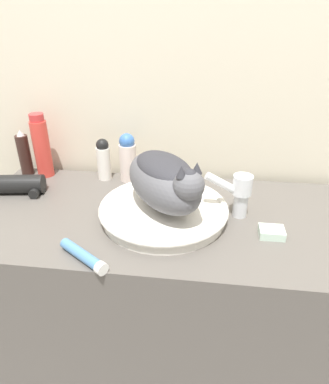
# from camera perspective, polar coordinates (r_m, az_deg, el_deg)

# --- Properties ---
(wall_back) EXTENTS (8.00, 0.05, 2.40)m
(wall_back) POSITION_cam_1_polar(r_m,az_deg,el_deg) (1.25, 1.98, 17.64)
(wall_back) COLOR beige
(wall_back) RESTS_ON ground_plane
(vanity_counter) EXTENTS (1.23, 0.56, 0.87)m
(vanity_counter) POSITION_cam_1_polar(r_m,az_deg,el_deg) (1.34, -0.05, -19.73)
(vanity_counter) COLOR #56514C
(vanity_counter) RESTS_ON ground_plane
(sink_basin) EXTENTS (0.39, 0.39, 0.05)m
(sink_basin) POSITION_cam_1_polar(r_m,az_deg,el_deg) (1.03, 0.09, -3.11)
(sink_basin) COLOR white
(sink_basin) RESTS_ON vanity_counter
(cat) EXTENTS (0.32, 0.37, 0.18)m
(cat) POSITION_cam_1_polar(r_m,az_deg,el_deg) (0.98, 0.34, 2.17)
(cat) COLOR #56565B
(cat) RESTS_ON sink_basin
(faucet) EXTENTS (0.14, 0.06, 0.15)m
(faucet) POSITION_cam_1_polar(r_m,az_deg,el_deg) (1.04, 12.25, 0.01)
(faucet) COLOR silver
(faucet) RESTS_ON vanity_counter
(lotion_bottle_white) EXTENTS (0.06, 0.06, 0.18)m
(lotion_bottle_white) POSITION_cam_1_polar(r_m,az_deg,el_deg) (1.25, -6.15, 5.74)
(lotion_bottle_white) COLOR silver
(lotion_bottle_white) RESTS_ON vanity_counter
(shampoo_bottle_tall) EXTENTS (0.06, 0.06, 0.24)m
(shampoo_bottle_tall) POSITION_cam_1_polar(r_m,az_deg,el_deg) (1.35, -19.80, 7.15)
(shampoo_bottle_tall) COLOR #DB3D33
(shampoo_bottle_tall) RESTS_ON vanity_counter
(hairspray_can_black) EXTENTS (0.05, 0.05, 0.18)m
(hairspray_can_black) POSITION_cam_1_polar(r_m,az_deg,el_deg) (1.39, -22.31, 5.85)
(hairspray_can_black) COLOR #331E19
(hairspray_can_black) RESTS_ON vanity_counter
(deodorant_stick) EXTENTS (0.05, 0.05, 0.15)m
(deodorant_stick) POSITION_cam_1_polar(r_m,az_deg,el_deg) (1.27, -10.12, 5.41)
(deodorant_stick) COLOR white
(deodorant_stick) RESTS_ON vanity_counter
(cream_tube) EXTENTS (0.15, 0.12, 0.03)m
(cream_tube) POSITION_cam_1_polar(r_m,az_deg,el_deg) (0.90, -13.31, -10.33)
(cream_tube) COLOR #4C7FB2
(cream_tube) RESTS_ON vanity_counter
(hair_dryer) EXTENTS (0.18, 0.10, 0.07)m
(hair_dryer) POSITION_cam_1_polar(r_m,az_deg,el_deg) (1.27, -22.70, 1.14)
(hair_dryer) COLOR black
(hair_dryer) RESTS_ON vanity_counter
(soap_bar) EXTENTS (0.07, 0.05, 0.02)m
(soap_bar) POSITION_cam_1_polar(r_m,az_deg,el_deg) (1.01, 17.41, -6.43)
(soap_bar) COLOR silver
(soap_bar) RESTS_ON vanity_counter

